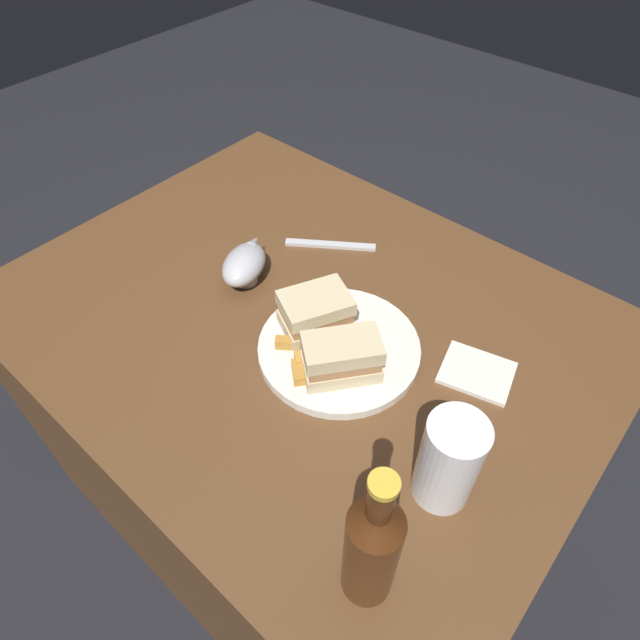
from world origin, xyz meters
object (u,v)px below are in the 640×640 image
sandwich_half_left (316,312)px  fork (330,245)px  pint_glass (448,465)px  plate (339,348)px  sandwich_half_right (342,358)px  napkin (477,372)px  cider_bottle (372,548)px  gravy_boat (244,264)px

sandwich_half_left → fork: bearing=-55.9°
sandwich_half_left → pint_glass: pint_glass is taller
plate → fork: size_ratio=1.48×
sandwich_half_right → fork: 0.33m
napkin → fork: (0.38, -0.09, -0.00)m
fork → cider_bottle: bearing=-80.9°
plate → gravy_boat: (0.24, -0.02, 0.03)m
cider_bottle → napkin: bearing=-81.0°
pint_glass → cider_bottle: 0.16m
cider_bottle → gravy_boat: bearing=-29.0°
plate → sandwich_half_left: bearing=-5.2°
plate → napkin: plate is taller
cider_bottle → fork: 0.64m
gravy_boat → napkin: 0.45m
sandwich_half_right → pint_glass: pint_glass is taller
fork → gravy_boat: bearing=-141.9°
cider_bottle → plate: bearing=-45.2°
cider_bottle → fork: cider_bottle is taller
sandwich_half_left → sandwich_half_right: sandwich_half_right is taller
sandwich_half_right → fork: size_ratio=0.74×
napkin → gravy_boat: bearing=11.5°
pint_glass → cider_bottle: (0.00, 0.16, 0.04)m
pint_glass → fork: bearing=-33.6°
pint_glass → gravy_boat: size_ratio=1.13×
sandwich_half_right → pint_glass: (-0.22, 0.05, 0.01)m
sandwich_half_right → gravy_boat: (0.28, -0.06, -0.01)m
pint_glass → napkin: pint_glass is taller
plate → cider_bottle: (-0.25, 0.25, 0.10)m
plate → gravy_boat: gravy_boat is taller
gravy_boat → cider_bottle: size_ratio=0.52×
pint_glass → cider_bottle: cider_bottle is taller
sandwich_half_left → pint_glass: (-0.31, 0.10, 0.01)m
gravy_boat → cider_bottle: 0.57m
sandwich_half_right → gravy_boat: sandwich_half_right is taller
cider_bottle → napkin: cider_bottle is taller
plate → sandwich_half_right: size_ratio=1.99×
pint_glass → napkin: bearing=-73.4°
cider_bottle → napkin: 0.38m
sandwich_half_left → plate: bearing=174.8°
plate → fork: 0.27m
sandwich_half_left → gravy_boat: size_ratio=1.00×
sandwich_half_left → sandwich_half_right: size_ratio=1.00×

